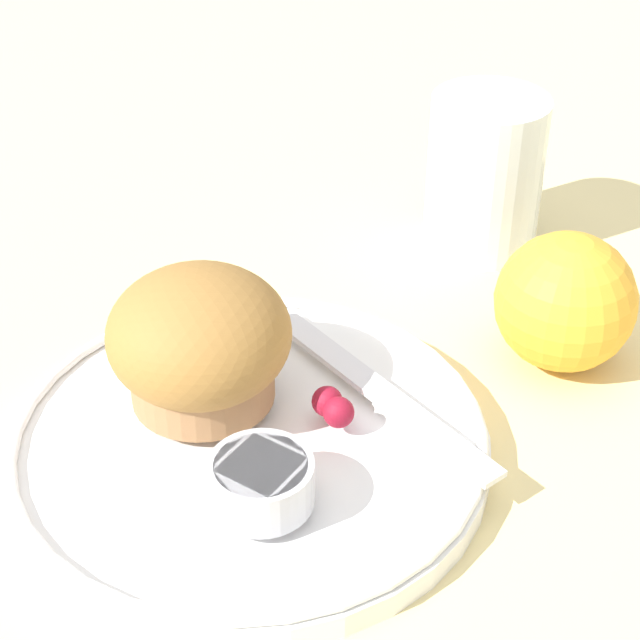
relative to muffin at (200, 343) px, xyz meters
The scene contains 8 objects.
ground_plane 0.08m from the muffin, 24.05° to the left, with size 3.00×3.00×0.00m, color beige.
plate 0.06m from the muffin, ahead, with size 0.25×0.25×0.02m.
muffin is the anchor object (origin of this frame).
cream_ramekin 0.09m from the muffin, ahead, with size 0.05×0.05×0.02m.
berry_pair 0.07m from the muffin, 41.75° to the left, with size 0.03×0.02×0.02m.
butter_knife 0.10m from the muffin, 56.66° to the left, with size 0.18×0.03×0.00m.
orange_fruit 0.21m from the muffin, 72.52° to the left, with size 0.08×0.08×0.08m.
juice_glass 0.25m from the muffin, 104.40° to the left, with size 0.08×0.08×0.10m.
Camera 1 is at (0.35, -0.21, 0.38)m, focal length 60.00 mm.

